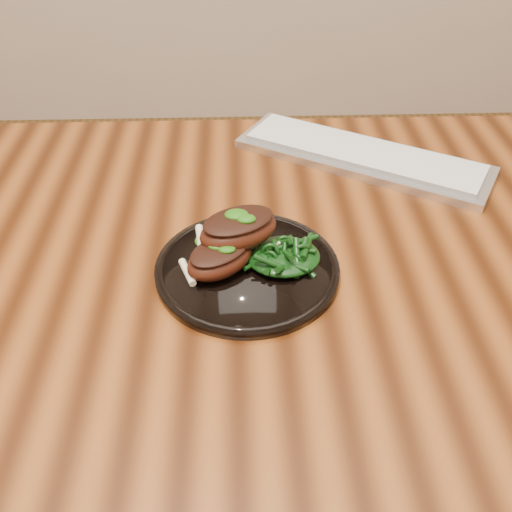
{
  "coord_description": "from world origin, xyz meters",
  "views": [
    {
      "loc": [
        0.01,
        -0.64,
        1.25
      ],
      "look_at": [
        0.03,
        -0.06,
        0.78
      ],
      "focal_mm": 40.0,
      "sensor_mm": 36.0,
      "label": 1
    }
  ],
  "objects_px": {
    "plate": "(247,269)",
    "lamb_chop_front": "(220,257)",
    "desk": "(238,288)",
    "greens_heap": "(283,252)",
    "keyboard": "(362,156)"
  },
  "relations": [
    {
      "from": "desk",
      "to": "greens_heap",
      "type": "bearing_deg",
      "value": -42.6
    },
    {
      "from": "lamb_chop_front",
      "to": "keyboard",
      "type": "height_order",
      "value": "lamb_chop_front"
    },
    {
      "from": "lamb_chop_front",
      "to": "greens_heap",
      "type": "relative_size",
      "value": 1.16
    },
    {
      "from": "plate",
      "to": "lamb_chop_front",
      "type": "bearing_deg",
      "value": -165.84
    },
    {
      "from": "desk",
      "to": "lamb_chop_front",
      "type": "distance_m",
      "value": 0.14
    },
    {
      "from": "desk",
      "to": "plate",
      "type": "bearing_deg",
      "value": -77.26
    },
    {
      "from": "plate",
      "to": "greens_heap",
      "type": "bearing_deg",
      "value": 5.19
    },
    {
      "from": "plate",
      "to": "keyboard",
      "type": "height_order",
      "value": "keyboard"
    },
    {
      "from": "plate",
      "to": "keyboard",
      "type": "xyz_separation_m",
      "value": [
        0.21,
        0.29,
        0.0
      ]
    },
    {
      "from": "desk",
      "to": "greens_heap",
      "type": "xyz_separation_m",
      "value": [
        0.06,
        -0.06,
        0.11
      ]
    },
    {
      "from": "desk",
      "to": "plate",
      "type": "height_order",
      "value": "plate"
    },
    {
      "from": "greens_heap",
      "to": "desk",
      "type": "bearing_deg",
      "value": 137.4
    },
    {
      "from": "plate",
      "to": "lamb_chop_front",
      "type": "distance_m",
      "value": 0.05
    },
    {
      "from": "desk",
      "to": "lamb_chop_front",
      "type": "bearing_deg",
      "value": -107.15
    },
    {
      "from": "plate",
      "to": "lamb_chop_front",
      "type": "height_order",
      "value": "lamb_chop_front"
    }
  ]
}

